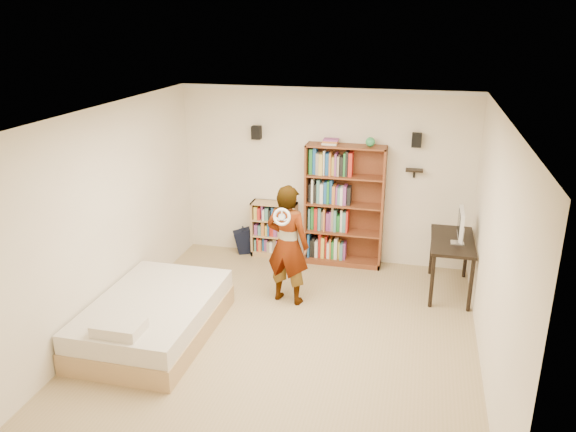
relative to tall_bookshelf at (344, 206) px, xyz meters
name	(u,v)px	position (x,y,z in m)	size (l,w,h in m)	color
ground	(286,337)	(-0.35, -2.33, -0.94)	(4.50, 5.00, 0.01)	tan
room_shell	(286,199)	(-0.35, -2.33, 0.82)	(4.52, 5.02, 2.71)	white
crown_molding	(286,117)	(-0.35, -2.33, 1.73)	(4.50, 5.00, 0.06)	silver
speaker_left	(256,132)	(-1.40, 0.07, 1.06)	(0.14, 0.12, 0.20)	black
speaker_right	(417,140)	(1.00, 0.07, 1.06)	(0.14, 0.12, 0.20)	black
wall_shelf	(414,170)	(1.00, 0.08, 0.61)	(0.25, 0.16, 0.03)	black
tall_bookshelf	(344,206)	(0.00, 0.00, 0.00)	(1.19, 0.35, 1.89)	brown
low_bookshelf	(274,229)	(-1.12, 0.04, -0.49)	(0.72, 0.27, 0.90)	tan
computer_desk	(450,266)	(1.59, -0.61, -0.55)	(0.57, 1.15, 0.78)	black
imac	(459,227)	(1.65, -0.74, 0.08)	(0.10, 0.48, 0.48)	silver
daybed	(154,313)	(-1.91, -2.65, -0.64)	(1.33, 2.05, 0.61)	beige
person	(288,245)	(-0.55, -1.41, -0.12)	(0.60, 0.39, 1.65)	black
wii_wheel	(282,217)	(-0.55, -1.72, 0.38)	(0.23, 0.23, 0.04)	silver
navy_bag	(244,241)	(-1.63, 0.02, -0.73)	(0.31, 0.20, 0.42)	black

